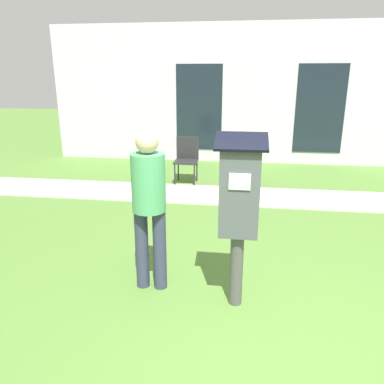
{
  "coord_description": "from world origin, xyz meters",
  "views": [
    {
      "loc": [
        -0.28,
        -2.54,
        2.06
      ],
      "look_at": [
        -0.73,
        0.63,
        1.05
      ],
      "focal_mm": 35.0,
      "sensor_mm": 36.0,
      "label": 1
    }
  ],
  "objects_px": {
    "person_standing": "(149,200)",
    "outdoor_chair_left": "(187,156)",
    "outdoor_chair_middle": "(248,158)",
    "parking_meter": "(239,201)"
  },
  "relations": [
    {
      "from": "person_standing",
      "to": "outdoor_chair_left",
      "type": "height_order",
      "value": "person_standing"
    },
    {
      "from": "outdoor_chair_left",
      "to": "outdoor_chair_middle",
      "type": "xyz_separation_m",
      "value": [
        1.2,
        0.01,
        0.0
      ]
    },
    {
      "from": "parking_meter",
      "to": "person_standing",
      "type": "distance_m",
      "value": 0.87
    },
    {
      "from": "person_standing",
      "to": "outdoor_chair_middle",
      "type": "distance_m",
      "value": 4.03
    },
    {
      "from": "parking_meter",
      "to": "outdoor_chair_middle",
      "type": "relative_size",
      "value": 1.77
    },
    {
      "from": "outdoor_chair_middle",
      "to": "person_standing",
      "type": "bearing_deg",
      "value": -108.21
    },
    {
      "from": "parking_meter",
      "to": "person_standing",
      "type": "bearing_deg",
      "value": 168.33
    },
    {
      "from": "outdoor_chair_left",
      "to": "person_standing",
      "type": "bearing_deg",
      "value": -92.14
    },
    {
      "from": "person_standing",
      "to": "outdoor_chair_left",
      "type": "distance_m",
      "value": 3.9
    },
    {
      "from": "outdoor_chair_left",
      "to": "parking_meter",
      "type": "bearing_deg",
      "value": -80.68
    }
  ]
}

